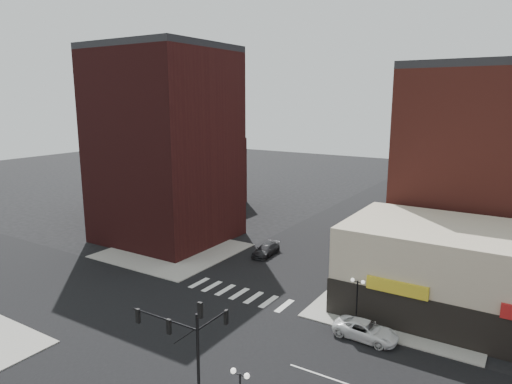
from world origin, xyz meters
The scene contains 13 objects.
ground centered at (0.00, 0.00, 0.00)m, with size 240.00×240.00×0.00m, color black.
road_ew centered at (0.00, 0.00, 0.01)m, with size 200.00×14.00×0.02m, color black.
road_ns centered at (0.00, 0.00, 0.01)m, with size 14.00×200.00×0.02m, color black.
sidewalk_nw centered at (-14.50, 14.50, 0.06)m, with size 15.00×15.00×0.12m, color gray.
sidewalk_ne centered at (14.50, 14.50, 0.06)m, with size 15.00×15.00×0.12m, color gray.
building_nw centered at (-19.00, 18.50, 12.50)m, with size 16.00×15.00×25.00m, color #3B1312.
building_nw_low centered at (-32.00, 34.00, 6.00)m, with size 20.00×18.00×12.00m, color #3B1312.
building_ne_midrise centered at (19.00, 29.50, 11.00)m, with size 18.00×15.00×22.00m, color maroon.
building_ne_row centered at (21.00, 15.00, 3.30)m, with size 24.20×12.20×8.00m.
traffic_signal centered at (7.24, -7.83, 4.96)m, with size 5.59×3.09×7.77m.
street_lamp_ne centered at (12.00, 8.00, 3.29)m, with size 1.22×0.32×4.16m.
white_suv centered at (13.37, 6.50, 0.72)m, with size 2.40×5.20×1.44m, color white.
dark_sedan_north centered at (-3.70, 19.40, 0.70)m, with size 1.97×4.84×1.40m, color black.
Camera 1 is at (23.78, -26.69, 18.99)m, focal length 32.00 mm.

